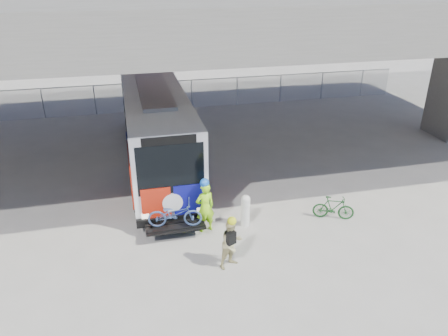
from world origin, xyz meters
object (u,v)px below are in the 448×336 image
object	(u,v)px
bike_parked	(333,208)
bollard	(245,209)
cyclist_hivis	(205,206)
cyclist_tan	(232,243)
bus	(155,119)

from	to	relation	value
bike_parked	bollard	bearing A→B (deg)	107.97
cyclist_hivis	bike_parked	size ratio (longest dim) A/B	1.36
bollard	cyclist_tan	distance (m)	2.38
bus	bollard	bearing A→B (deg)	-68.29
bollard	cyclist_hivis	world-z (taller)	cyclist_hivis
cyclist_tan	bike_parked	world-z (taller)	cyclist_tan
bike_parked	cyclist_tan	bearing A→B (deg)	136.43
bus	cyclist_tan	size ratio (longest dim) A/B	7.44
bollard	cyclist_hivis	size ratio (longest dim) A/B	0.60
bus	bike_parked	bearing A→B (deg)	-49.00
bus	cyclist_hivis	xyz separation A→B (m)	(1.07, -6.32, -1.14)
bus	cyclist_tan	bearing A→B (deg)	-80.11
cyclist_hivis	cyclist_tan	distance (m)	2.17
cyclist_tan	bike_parked	bearing A→B (deg)	-1.99
bollard	bus	bearing A→B (deg)	111.71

